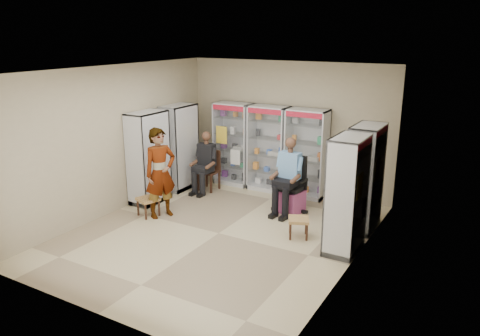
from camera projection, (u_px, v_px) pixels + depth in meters
The scene contains 18 objects.
floor at pixel (219, 233), 8.74m from camera, with size 6.00×6.00×0.00m, color #C3B387.
room_shell at pixel (217, 130), 8.18m from camera, with size 5.02×6.02×3.01m.
cabinet_back_left at pixel (233, 144), 11.35m from camera, with size 0.90×0.50×2.00m, color #A5A9AD.
cabinet_back_mid at pixel (268, 149), 10.89m from camera, with size 0.90×0.50×2.00m, color #A3A6AA.
cabinet_back_right at pixel (306, 154), 10.44m from camera, with size 0.90×0.50×2.00m, color #B6B9BE.
cabinet_right_far at pixel (365, 178), 8.72m from camera, with size 0.50×0.90×2.00m, color #A0A2A7.
cabinet_right_near at pixel (347, 195), 7.80m from camera, with size 0.50×0.90×2.00m, color silver.
cabinet_left_far at pixel (179, 147), 11.02m from camera, with size 0.50×0.90×2.00m, color #A5A6AC.
cabinet_left_near at pixel (149, 158), 10.11m from camera, with size 0.50×0.90×2.00m, color silver.
wooden_chair at pixel (209, 171), 11.01m from camera, with size 0.42×0.42×0.94m, color black.
seated_customer at pixel (207, 163), 10.91m from camera, with size 0.44×0.60×1.34m, color black, non-canonical shape.
office_chair at pixel (291, 184), 9.68m from camera, with size 0.64×0.64×1.17m, color black.
seated_shopkeeper at pixel (290, 178), 9.60m from camera, with size 0.49×0.68×1.49m, color #71B3E0, non-canonical shape.
pink_trunk at pixel (290, 201), 9.73m from camera, with size 0.49×0.47×0.47m, color #BD4B82.
tea_glass at pixel (291, 187), 9.70m from camera, with size 0.07×0.07×0.10m, color #5F2908.
woven_stool_a at pixel (298, 228), 8.53m from camera, with size 0.37×0.37×0.37m, color #A28444.
woven_stool_b at pixel (148, 207), 9.53m from camera, with size 0.38×0.38×0.38m, color #AC7548.
standing_man at pixel (160, 173), 9.31m from camera, with size 0.67×0.44×1.83m, color gray.
Camera 1 is at (4.36, -6.77, 3.63)m, focal length 35.00 mm.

